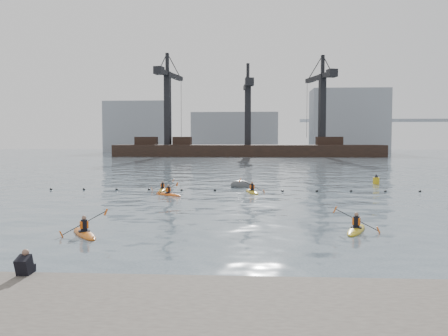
{
  "coord_description": "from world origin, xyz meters",
  "views": [
    {
      "loc": [
        1.36,
        -19.45,
        4.58
      ],
      "look_at": [
        -0.42,
        9.9,
        2.8
      ],
      "focal_mm": 38.0,
      "sensor_mm": 36.0,
      "label": 1
    }
  ],
  "objects_px": {
    "kayaker_5": "(163,189)",
    "nav_buoy": "(376,181)",
    "mooring_buoy": "(243,187)",
    "kayaker_0": "(84,233)",
    "kayaker_2": "(168,194)",
    "kayaker_1": "(356,229)",
    "kayaker_3": "(252,191)"
  },
  "relations": [
    {
      "from": "kayaker_5",
      "to": "nav_buoy",
      "type": "xyz_separation_m",
      "value": [
        20.72,
        7.19,
        0.27
      ]
    },
    {
      "from": "kayaker_3",
      "to": "kayaker_5",
      "type": "xyz_separation_m",
      "value": [
        -8.04,
        1.24,
        -0.01
      ]
    },
    {
      "from": "kayaker_0",
      "to": "kayaker_2",
      "type": "relative_size",
      "value": 1.14
    },
    {
      "from": "kayaker_1",
      "to": "mooring_buoy",
      "type": "height_order",
      "value": "kayaker_1"
    },
    {
      "from": "kayaker_0",
      "to": "kayaker_1",
      "type": "relative_size",
      "value": 0.94
    },
    {
      "from": "mooring_buoy",
      "to": "nav_buoy",
      "type": "distance_m",
      "value": 14.07
    },
    {
      "from": "kayaker_2",
      "to": "mooring_buoy",
      "type": "distance_m",
      "value": 9.22
    },
    {
      "from": "kayaker_0",
      "to": "kayaker_1",
      "type": "height_order",
      "value": "kayaker_0"
    },
    {
      "from": "kayaker_5",
      "to": "kayaker_2",
      "type": "bearing_deg",
      "value": -78.59
    },
    {
      "from": "kayaker_5",
      "to": "mooring_buoy",
      "type": "height_order",
      "value": "kayaker_5"
    },
    {
      "from": "kayaker_1",
      "to": "kayaker_3",
      "type": "relative_size",
      "value": 0.98
    },
    {
      "from": "kayaker_5",
      "to": "nav_buoy",
      "type": "relative_size",
      "value": 2.55
    },
    {
      "from": "kayaker_1",
      "to": "kayaker_2",
      "type": "relative_size",
      "value": 1.22
    },
    {
      "from": "kayaker_2",
      "to": "nav_buoy",
      "type": "distance_m",
      "value": 22.31
    },
    {
      "from": "nav_buoy",
      "to": "kayaker_0",
      "type": "bearing_deg",
      "value": -127.39
    },
    {
      "from": "kayaker_2",
      "to": "mooring_buoy",
      "type": "relative_size",
      "value": 1.1
    },
    {
      "from": "kayaker_2",
      "to": "mooring_buoy",
      "type": "height_order",
      "value": "kayaker_2"
    },
    {
      "from": "kayaker_3",
      "to": "mooring_buoy",
      "type": "bearing_deg",
      "value": 85.93
    },
    {
      "from": "kayaker_2",
      "to": "kayaker_0",
      "type": "bearing_deg",
      "value": -144.57
    },
    {
      "from": "kayaker_3",
      "to": "nav_buoy",
      "type": "distance_m",
      "value": 15.23
    },
    {
      "from": "kayaker_1",
      "to": "mooring_buoy",
      "type": "bearing_deg",
      "value": 127.18
    },
    {
      "from": "kayaker_1",
      "to": "nav_buoy",
      "type": "distance_m",
      "value": 26.41
    },
    {
      "from": "kayaker_2",
      "to": "kayaker_5",
      "type": "distance_m",
      "value": 3.69
    },
    {
      "from": "mooring_buoy",
      "to": "kayaker_0",
      "type": "bearing_deg",
      "value": -106.94
    },
    {
      "from": "kayaker_1",
      "to": "nav_buoy",
      "type": "height_order",
      "value": "kayaker_1"
    },
    {
      "from": "kayaker_5",
      "to": "nav_buoy",
      "type": "distance_m",
      "value": 21.93
    },
    {
      "from": "kayaker_0",
      "to": "kayaker_3",
      "type": "bearing_deg",
      "value": 33.29
    },
    {
      "from": "nav_buoy",
      "to": "kayaker_1",
      "type": "bearing_deg",
      "value": -106.4
    },
    {
      "from": "kayaker_0",
      "to": "kayaker_1",
      "type": "xyz_separation_m",
      "value": [
        13.25,
        1.76,
        0.0
      ]
    },
    {
      "from": "kayaker_5",
      "to": "kayaker_1",
      "type": "bearing_deg",
      "value": -60.46
    },
    {
      "from": "kayaker_3",
      "to": "kayaker_5",
      "type": "height_order",
      "value": "kayaker_3"
    },
    {
      "from": "kayaker_0",
      "to": "kayaker_2",
      "type": "distance_m",
      "value": 16.43
    }
  ]
}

